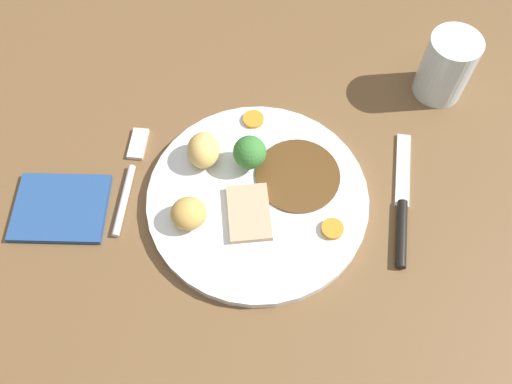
{
  "coord_description": "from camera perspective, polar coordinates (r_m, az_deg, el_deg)",
  "views": [
    {
      "loc": [
        1.18,
        -31.88,
        61.95
      ],
      "look_at": [
        -0.2,
        -1.85,
        6.0
      ],
      "focal_mm": 37.85,
      "sensor_mm": 36.0,
      "label": 1
    }
  ],
  "objects": [
    {
      "name": "gravy_pool",
      "position": [
        0.66,
        4.44,
        1.77
      ],
      "size": [
        10.32,
        10.32,
        0.3
      ],
      "primitive_type": "cylinder",
      "color": "#563819",
      "rests_on": "dinner_plate"
    },
    {
      "name": "dinner_plate",
      "position": [
        0.65,
        0.0,
        -0.71
      ],
      "size": [
        26.62,
        26.62,
        1.4
      ],
      "primitive_type": "cylinder",
      "color": "white",
      "rests_on": "dining_table"
    },
    {
      "name": "dining_table",
      "position": [
        0.68,
        0.24,
        -0.31
      ],
      "size": [
        120.0,
        84.0,
        3.6
      ],
      "primitive_type": "cube",
      "color": "brown",
      "rests_on": "ground"
    },
    {
      "name": "water_glass",
      "position": [
        0.76,
        19.47,
        12.38
      ],
      "size": [
        6.6,
        6.6,
        9.17
      ],
      "primitive_type": "cylinder",
      "color": "silver",
      "rests_on": "dining_table"
    },
    {
      "name": "folded_napkin",
      "position": [
        0.69,
        -19.93,
        -1.58
      ],
      "size": [
        11.19,
        9.23,
        0.8
      ],
      "primitive_type": "cube",
      "rotation": [
        0.0,
        0.0,
        0.02
      ],
      "color": "navy",
      "rests_on": "dining_table"
    },
    {
      "name": "broccoli_floret",
      "position": [
        0.64,
        -0.68,
        4.18
      ],
      "size": [
        4.02,
        4.02,
        4.72
      ],
      "color": "#8CB766",
      "rests_on": "dinner_plate"
    },
    {
      "name": "knife",
      "position": [
        0.67,
        15.19,
        -1.74
      ],
      "size": [
        3.41,
        18.55,
        1.2
      ],
      "rotation": [
        0.0,
        0.0,
        1.46
      ],
      "color": "black",
      "rests_on": "dining_table"
    },
    {
      "name": "fork",
      "position": [
        0.69,
        -13.17,
        1.66
      ],
      "size": [
        2.29,
        15.31,
        0.9
      ],
      "rotation": [
        0.0,
        0.0,
        1.52
      ],
      "color": "silver",
      "rests_on": "dining_table"
    },
    {
      "name": "roast_potato_right",
      "position": [
        0.62,
        -7.14,
        -2.26
      ],
      "size": [
        4.73,
        4.63,
        3.3
      ],
      "primitive_type": "ellipsoid",
      "rotation": [
        0.0,
        0.0,
        1.73
      ],
      "color": "tan",
      "rests_on": "dinner_plate"
    },
    {
      "name": "meat_slice_main",
      "position": [
        0.63,
        -0.75,
        -2.22
      ],
      "size": [
        5.84,
        7.83,
        0.8
      ],
      "primitive_type": "cube",
      "rotation": [
        0.0,
        0.0,
        1.71
      ],
      "color": "tan",
      "rests_on": "dinner_plate"
    },
    {
      "name": "carrot_coin_back",
      "position": [
        0.63,
        8.08,
        -3.88
      ],
      "size": [
        2.57,
        2.57,
        0.65
      ],
      "primitive_type": "cylinder",
      "color": "orange",
      "rests_on": "dinner_plate"
    },
    {
      "name": "carrot_coin_front",
      "position": [
        0.7,
        -0.28,
        7.69
      ],
      "size": [
        2.69,
        2.69,
        0.5
      ],
      "primitive_type": "cylinder",
      "color": "orange",
      "rests_on": "dinner_plate"
    },
    {
      "name": "roast_potato_left",
      "position": [
        0.66,
        -5.59,
        4.42
      ],
      "size": [
        4.11,
        4.79,
        3.85
      ],
      "primitive_type": "ellipsoid",
      "rotation": [
        0.0,
        0.0,
        1.61
      ],
      "color": "#D8B260",
      "rests_on": "dinner_plate"
    }
  ]
}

